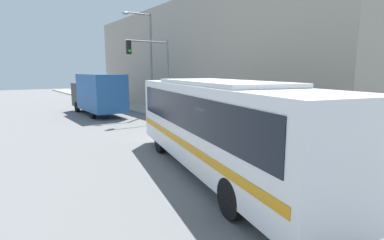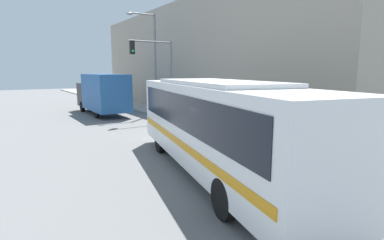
% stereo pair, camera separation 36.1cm
% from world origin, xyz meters
% --- Properties ---
extents(ground_plane, '(120.00, 120.00, 0.00)m').
position_xyz_m(ground_plane, '(0.00, 0.00, 0.00)').
color(ground_plane, slate).
extents(sidewalk, '(2.72, 70.00, 0.14)m').
position_xyz_m(sidewalk, '(5.86, 20.00, 0.07)').
color(sidewalk, gray).
rests_on(sidewalk, ground_plane).
extents(building_facade, '(6.00, 31.75, 9.20)m').
position_xyz_m(building_facade, '(10.22, 16.87, 4.60)').
color(building_facade, '#9E9384').
rests_on(building_facade, ground_plane).
extents(city_bus, '(5.01, 11.26, 3.21)m').
position_xyz_m(city_bus, '(0.43, 2.00, 1.86)').
color(city_bus, white).
rests_on(city_bus, ground_plane).
extents(delivery_truck, '(2.40, 7.55, 3.28)m').
position_xyz_m(delivery_truck, '(1.57, 18.57, 1.77)').
color(delivery_truck, '#265999').
rests_on(delivery_truck, ground_plane).
extents(fire_hydrant, '(0.24, 0.32, 0.68)m').
position_xyz_m(fire_hydrant, '(5.10, 2.91, 0.48)').
color(fire_hydrant, gold).
rests_on(fire_hydrant, sidewalk).
extents(traffic_light_pole, '(3.28, 0.35, 5.55)m').
position_xyz_m(traffic_light_pole, '(4.16, 13.63, 3.94)').
color(traffic_light_pole, slate).
rests_on(traffic_light_pole, sidewalk).
extents(parking_meter, '(0.14, 0.14, 1.40)m').
position_xyz_m(parking_meter, '(5.10, 7.25, 1.08)').
color(parking_meter, slate).
rests_on(parking_meter, sidewalk).
extents(street_lamp, '(2.46, 0.28, 7.86)m').
position_xyz_m(street_lamp, '(5.06, 16.43, 4.75)').
color(street_lamp, slate).
rests_on(street_lamp, sidewalk).
extents(pedestrian_near_corner, '(0.34, 0.34, 1.57)m').
position_xyz_m(pedestrian_near_corner, '(5.97, 10.84, 0.93)').
color(pedestrian_near_corner, '#47382D').
rests_on(pedestrian_near_corner, sidewalk).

